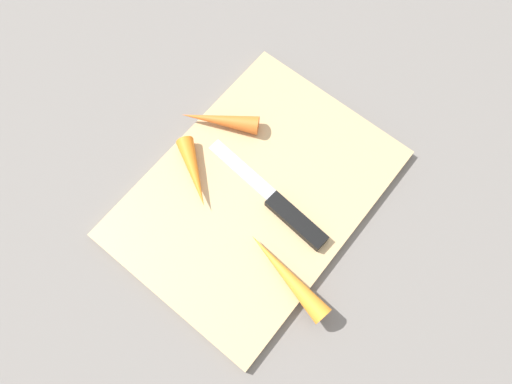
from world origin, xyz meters
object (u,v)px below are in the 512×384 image
Objects in this scene: knife at (291,211)px; carrot_medium at (220,120)px; carrot_shortest at (194,173)px; cutting_board at (256,194)px; carrot_longest at (287,275)px.

knife is 1.89× the size of carrot_medium.
carrot_medium is 0.08m from carrot_shortest.
carrot_shortest reaches higher than knife.
knife is (0.01, -0.05, 0.01)m from cutting_board.
carrot_shortest is 0.75× the size of carrot_longest.
cutting_board is 0.09m from carrot_shortest.
carrot_shortest is at bearing 0.53° from carrot_longest.
cutting_board is 2.77× the size of carrot_longest.
cutting_board is 0.05m from knife.
carrot_medium is at bearing 65.46° from cutting_board.
knife is at bearing -83.60° from cutting_board.
carrot_medium is 0.82× the size of carrot_longest.
cutting_board is at bearing -22.37° from carrot_longest.
cutting_board is at bearing 11.14° from knife.
knife reaches higher than cutting_board.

